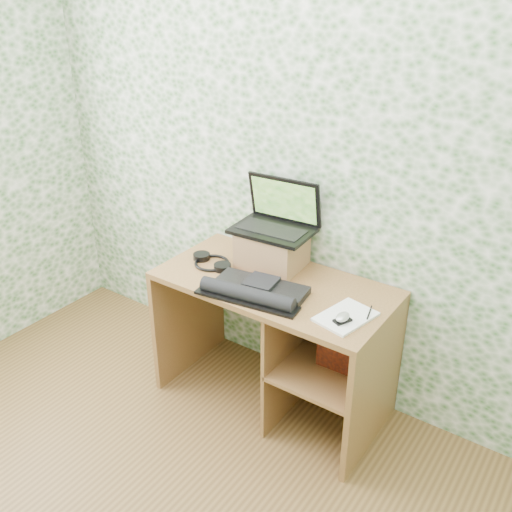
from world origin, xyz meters
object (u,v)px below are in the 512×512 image
Objects in this scene: laptop at (277,218)px; keyboard at (255,290)px; desk at (289,329)px; notepad at (346,317)px; riser at (272,249)px.

keyboard is at bearing -77.35° from laptop.
notepad is (0.37, -0.12, 0.28)m from desk.
riser reaches higher than desk.
laptop is at bearing 90.00° from riser.
desk is 0.43m from riser.
desk is 0.58m from laptop.
riser is (-0.19, 0.12, 0.36)m from desk.
notepad is at bearing -30.56° from laptop.
laptop reaches higher than desk.
laptop is at bearing 98.06° from keyboard.
desk is at bearing 57.31° from keyboard.
desk is at bearing 174.21° from notepad.
notepad is at bearing -18.16° from desk.
riser is 0.17m from laptop.
desk is 4.51× the size of notepad.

